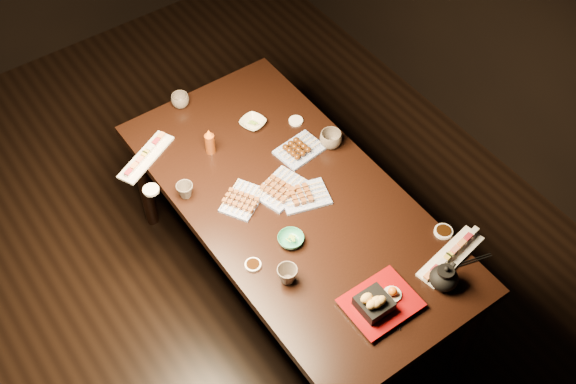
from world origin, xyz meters
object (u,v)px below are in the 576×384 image
object	(u,v)px
edamame_bowl_cream	(253,123)
yakitori_plate_center	(281,186)
tempura_tray	(382,298)
condiment_bottle	(210,141)
dining_table	(294,249)
yakitori_plate_right	(305,194)
teacup_far_left	(185,191)
sushi_platter_near	(451,254)
teacup_near_left	(287,275)
edamame_bowl_green	(291,240)
sushi_platter_far	(146,155)
teapot	(444,276)
teacup_mid_right	(331,139)
teacup_far_right	(180,101)
yakitori_plate_left	(243,198)

from	to	relation	value
edamame_bowl_cream	yakitori_plate_center	bearing A→B (deg)	-106.94
tempura_tray	condiment_bottle	distance (m)	1.13
dining_table	condiment_bottle	world-z (taller)	condiment_bottle
yakitori_plate_right	teacup_far_left	xyz separation A→B (m)	(-0.44, 0.32, 0.01)
sushi_platter_near	teacup_near_left	bearing A→B (deg)	144.13
yakitori_plate_center	condiment_bottle	xyz separation A→B (m)	(-0.13, 0.39, 0.04)
edamame_bowl_green	condiment_bottle	distance (m)	0.66
teacup_far_left	edamame_bowl_green	bearing A→B (deg)	-63.93
sushi_platter_near	dining_table	bearing A→B (deg)	110.36
sushi_platter_near	edamame_bowl_cream	world-z (taller)	sushi_platter_near
dining_table	condiment_bottle	xyz separation A→B (m)	(-0.15, 0.48, 0.45)
sushi_platter_far	tempura_tray	bearing A→B (deg)	81.10
sushi_platter_far	teapot	bearing A→B (deg)	90.36
edamame_bowl_green	dining_table	bearing A→B (deg)	50.10
yakitori_plate_right	edamame_bowl_cream	world-z (taller)	yakitori_plate_right
edamame_bowl_cream	teacup_mid_right	world-z (taller)	teacup_mid_right
teapot	condiment_bottle	size ratio (longest dim) A/B	0.99
sushi_platter_near	teacup_near_left	xyz separation A→B (m)	(-0.64, 0.31, 0.02)
dining_table	teacup_far_right	bearing A→B (deg)	82.12
yakitori_plate_center	yakitori_plate_right	bearing A→B (deg)	-73.45
dining_table	edamame_bowl_green	distance (m)	0.45
yakitori_plate_right	yakitori_plate_left	size ratio (longest dim) A/B	1.06
sushi_platter_near	yakitori_plate_right	size ratio (longest dim) A/B	1.65
dining_table	teacup_far_left	xyz separation A→B (m)	(-0.38, 0.32, 0.41)
yakitori_plate_center	edamame_bowl_cream	size ratio (longest dim) A/B	1.91
yakitori_plate_right	teapot	distance (m)	0.73
yakitori_plate_left	teacup_far_left	distance (m)	0.26
yakitori_plate_right	teacup_mid_right	xyz separation A→B (m)	(0.29, 0.19, 0.01)
sushi_platter_near	teacup_far_right	xyz separation A→B (m)	(-0.47, 1.48, 0.01)
sushi_platter_far	teacup_near_left	distance (m)	0.96
sushi_platter_near	teacup_near_left	size ratio (longest dim) A/B	4.04
tempura_tray	teacup_near_left	world-z (taller)	tempura_tray
sushi_platter_near	teacup_far_right	bearing A→B (deg)	98.04
sushi_platter_near	condiment_bottle	size ratio (longest dim) A/B	2.44
teacup_mid_right	tempura_tray	bearing A→B (deg)	-114.65
tempura_tray	condiment_bottle	world-z (taller)	condiment_bottle
yakitori_plate_left	teacup_near_left	bearing A→B (deg)	-130.26
teacup_mid_right	teapot	size ratio (longest dim) A/B	0.74
teacup_near_left	teacup_mid_right	distance (m)	0.79
tempura_tray	teacup_far_right	distance (m)	1.48
sushi_platter_near	edamame_bowl_green	xyz separation A→B (m)	(-0.51, 0.46, -0.00)
sushi_platter_near	tempura_tray	xyz separation A→B (m)	(-0.40, -0.01, 0.03)
teacup_far_left	yakitori_plate_right	bearing A→B (deg)	-36.62
yakitori_plate_right	yakitori_plate_left	bearing A→B (deg)	166.11
sushi_platter_near	sushi_platter_far	bearing A→B (deg)	112.28
edamame_bowl_cream	teacup_far_left	size ratio (longest dim) A/B	1.52
teacup_far_left	condiment_bottle	world-z (taller)	condiment_bottle
tempura_tray	condiment_bottle	size ratio (longest dim) A/B	2.00
dining_table	yakitori_plate_right	bearing A→B (deg)	-21.50
yakitori_plate_right	teacup_far_left	bearing A→B (deg)	160.56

